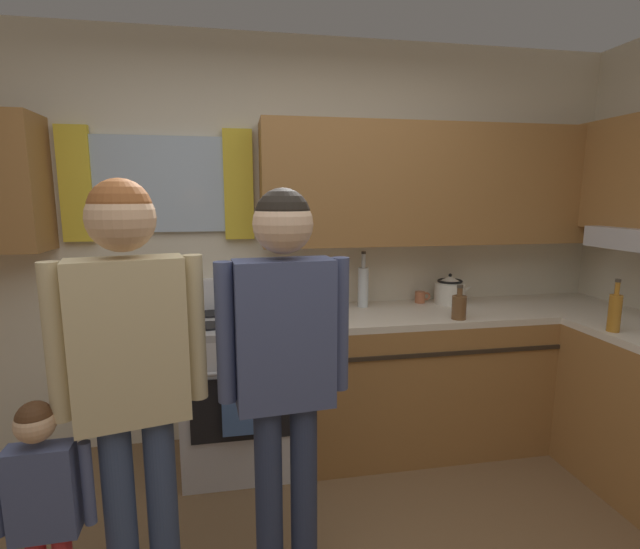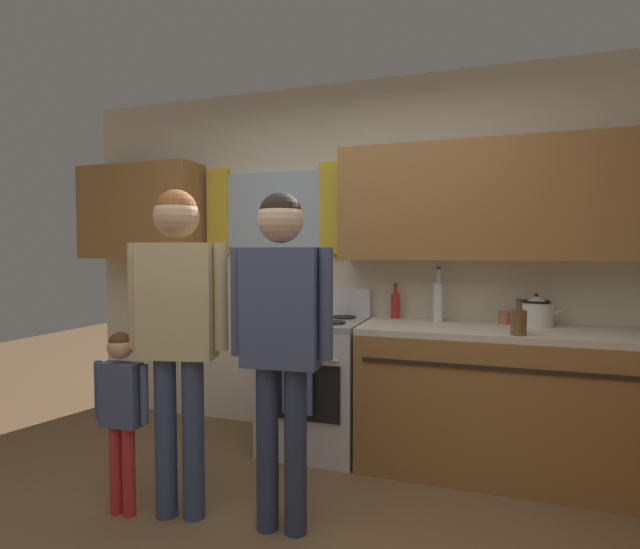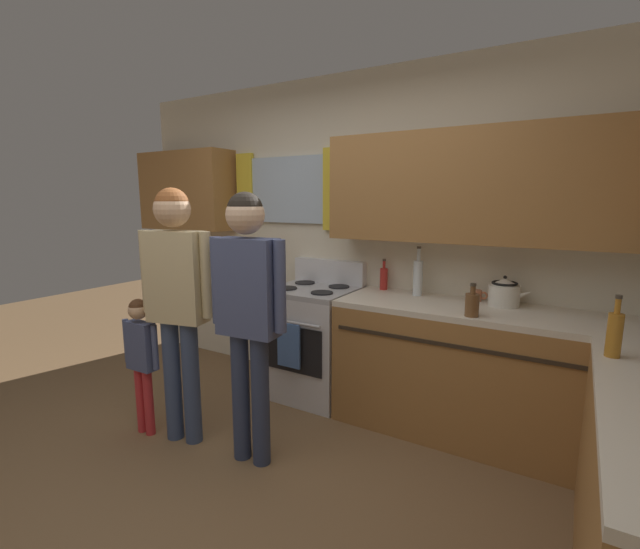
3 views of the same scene
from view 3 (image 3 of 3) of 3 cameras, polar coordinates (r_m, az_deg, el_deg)
The scene contains 13 objects.
ground_plane at distance 2.63m, azimuth -16.26°, elevation -28.14°, with size 12.00×12.00×0.00m, color brown.
back_wall_unit at distance 3.52m, azimuth 5.88°, elevation 7.43°, with size 4.60×0.42×2.60m.
kitchen_counter_run at distance 2.71m, azimuth 28.10°, elevation -16.58°, with size 2.18×2.18×0.90m.
stove_oven at distance 3.61m, azimuth -0.88°, elevation -8.52°, with size 0.66×0.67×1.10m.
bottle_squat_brown at distance 2.80m, azimuth 19.37°, elevation -3.69°, with size 0.08×0.08×0.21m.
bottle_oil_amber at distance 2.37m, azimuth 34.26°, elevation -6.43°, with size 0.06×0.06×0.29m.
bottle_tall_clear at distance 3.28m, azimuth 12.76°, elevation -0.29°, with size 0.07×0.07×0.37m.
bottle_sauce_red at distance 3.46m, azimuth 8.39°, elevation -0.46°, with size 0.06×0.06×0.25m.
cup_terracotta at distance 3.24m, azimuth 20.00°, elevation -2.60°, with size 0.11×0.07×0.08m.
stovetop_kettle at distance 3.15m, azimuth 23.09°, elevation -2.13°, with size 0.27×0.20×0.21m.
adult_holding_child at distance 2.92m, azimuth -18.36°, elevation -1.50°, with size 0.51×0.24×1.68m.
adult_in_plaid at distance 2.57m, azimuth -9.49°, elevation -3.01°, with size 0.51×0.22×1.65m.
small_child at distance 3.21m, azimuth -22.49°, elevation -9.22°, with size 0.32×0.13×0.96m.
Camera 3 is at (1.58, -1.37, 1.60)m, focal length 24.32 mm.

